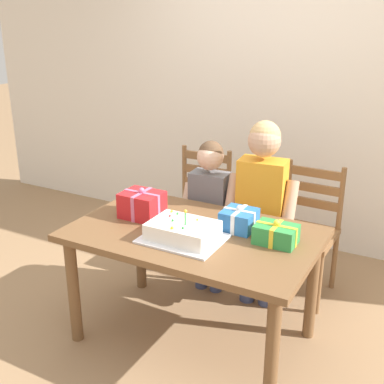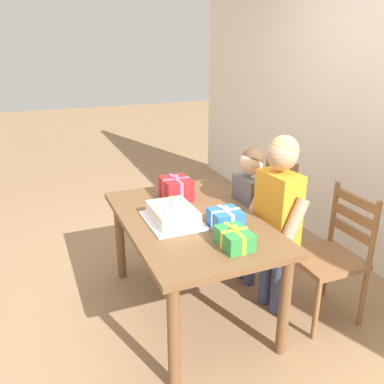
# 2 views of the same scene
# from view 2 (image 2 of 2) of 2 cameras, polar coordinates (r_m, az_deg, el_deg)

# --- Properties ---
(ground_plane) EXTENTS (20.00, 20.00, 0.00)m
(ground_plane) POSITION_cam_2_polar(r_m,az_deg,el_deg) (3.08, -0.23, -16.08)
(ground_plane) COLOR #997551
(dining_table) EXTENTS (1.41, 0.87, 0.72)m
(dining_table) POSITION_cam_2_polar(r_m,az_deg,el_deg) (2.75, -0.25, -5.58)
(dining_table) COLOR brown
(dining_table) RESTS_ON ground
(birthday_cake) EXTENTS (0.44, 0.34, 0.19)m
(birthday_cake) POSITION_cam_2_polar(r_m,az_deg,el_deg) (2.65, -2.72, -3.22)
(birthday_cake) COLOR silver
(birthday_cake) RESTS_ON dining_table
(gift_box_red_large) EXTENTS (0.19, 0.19, 0.15)m
(gift_box_red_large) POSITION_cam_2_polar(r_m,az_deg,el_deg) (2.57, 4.75, -3.80)
(gift_box_red_large) COLOR #286BB7
(gift_box_red_large) RESTS_ON dining_table
(gift_box_beside_cake) EXTENTS (0.24, 0.21, 0.19)m
(gift_box_beside_cake) POSITION_cam_2_polar(r_m,az_deg,el_deg) (3.02, -2.26, 0.48)
(gift_box_beside_cake) COLOR red
(gift_box_beside_cake) RESTS_ON dining_table
(gift_box_corner_small) EXTENTS (0.23, 0.17, 0.14)m
(gift_box_corner_small) POSITION_cam_2_polar(r_m,az_deg,el_deg) (2.34, 5.98, -6.52)
(gift_box_corner_small) COLOR #2D8E42
(gift_box_corner_small) RESTS_ON dining_table
(chair_left) EXTENTS (0.44, 0.44, 0.92)m
(chair_left) POSITION_cam_2_polar(r_m,az_deg,el_deg) (3.53, 10.12, -2.63)
(chair_left) COLOR brown
(chair_left) RESTS_ON ground
(chair_right) EXTENTS (0.43, 0.43, 0.92)m
(chair_right) POSITION_cam_2_polar(r_m,az_deg,el_deg) (2.93, 19.02, -8.51)
(chair_right) COLOR brown
(chair_right) RESTS_ON ground
(child_older) EXTENTS (0.48, 0.28, 1.28)m
(child_older) POSITION_cam_2_polar(r_m,az_deg,el_deg) (2.78, 12.01, -2.31)
(child_older) COLOR #38426B
(child_older) RESTS_ON ground
(child_younger) EXTENTS (0.41, 0.24, 1.11)m
(child_younger) POSITION_cam_2_polar(r_m,az_deg,el_deg) (3.11, 8.03, -1.68)
(child_younger) COLOR #38426B
(child_younger) RESTS_ON ground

